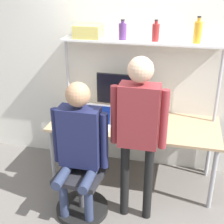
% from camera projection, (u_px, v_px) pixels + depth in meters
% --- Properties ---
extents(ground_plane, '(12.00, 12.00, 0.00)m').
position_uv_depth(ground_plane, '(126.00, 199.00, 3.57)').
color(ground_plane, slate).
extents(wall_back, '(8.00, 0.06, 2.70)m').
position_uv_depth(wall_back, '(142.00, 65.00, 3.77)').
color(wall_back, silver).
rests_on(wall_back, ground_plane).
extents(desk, '(1.94, 0.79, 0.77)m').
position_uv_depth(desk, '(134.00, 128.00, 3.65)').
color(desk, tan).
rests_on(desk, ground_plane).
extents(shelf_unit, '(1.84, 0.24, 1.67)m').
position_uv_depth(shelf_unit, '(140.00, 62.00, 3.59)').
color(shelf_unit, white).
rests_on(shelf_unit, ground_plane).
extents(monitor, '(0.61, 0.23, 0.51)m').
position_uv_depth(monitor, '(121.00, 92.00, 3.74)').
color(monitor, black).
rests_on(monitor, desk).
extents(laptop, '(0.32, 0.24, 0.24)m').
position_uv_depth(laptop, '(97.00, 121.00, 3.53)').
color(laptop, silver).
rests_on(laptop, desk).
extents(cell_phone, '(0.07, 0.15, 0.01)m').
position_uv_depth(cell_phone, '(119.00, 130.00, 3.46)').
color(cell_phone, black).
rests_on(cell_phone, desk).
extents(office_chair, '(0.56, 0.56, 0.95)m').
position_uv_depth(office_chair, '(83.00, 186.00, 3.31)').
color(office_chair, black).
rests_on(office_chair, ground_plane).
extents(person_seated, '(0.57, 0.48, 1.46)m').
position_uv_depth(person_seated, '(79.00, 141.00, 3.04)').
color(person_seated, '#2D3856').
rests_on(person_seated, ground_plane).
extents(person_standing, '(0.54, 0.23, 1.72)m').
position_uv_depth(person_standing, '(139.00, 122.00, 2.90)').
color(person_standing, black).
rests_on(person_standing, ground_plane).
extents(bottle_red, '(0.08, 0.08, 0.23)m').
position_uv_depth(bottle_red, '(156.00, 32.00, 3.42)').
color(bottle_red, maroon).
rests_on(bottle_red, shelf_unit).
extents(bottle_purple, '(0.09, 0.09, 0.22)m').
position_uv_depth(bottle_purple, '(123.00, 31.00, 3.50)').
color(bottle_purple, '#593372').
rests_on(bottle_purple, shelf_unit).
extents(bottle_amber, '(0.08, 0.08, 0.28)m').
position_uv_depth(bottle_amber, '(198.00, 32.00, 3.32)').
color(bottle_amber, gold).
rests_on(bottle_amber, shelf_unit).
extents(storage_box, '(0.31, 0.22, 0.15)m').
position_uv_depth(storage_box, '(88.00, 32.00, 3.60)').
color(storage_box, '#DBCC66').
rests_on(storage_box, shelf_unit).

